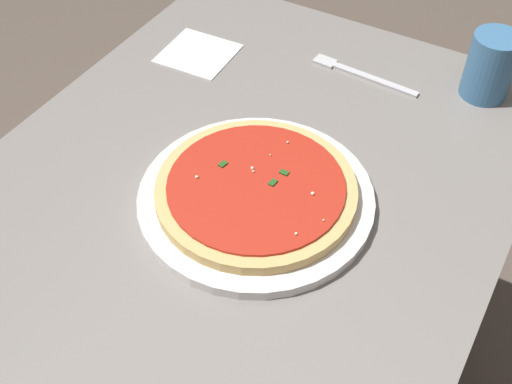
# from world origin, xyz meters

# --- Properties ---
(restaurant_table) EXTENTS (1.01, 0.71, 0.74)m
(restaurant_table) POSITION_xyz_m (0.00, 0.00, 0.59)
(restaurant_table) COLOR black
(restaurant_table) RESTS_ON ground_plane
(serving_plate) EXTENTS (0.32, 0.32, 0.02)m
(serving_plate) POSITION_xyz_m (0.03, -0.04, 0.75)
(serving_plate) COLOR white
(serving_plate) RESTS_ON restaurant_table
(pizza) EXTENTS (0.27, 0.27, 0.02)m
(pizza) POSITION_xyz_m (0.03, -0.04, 0.77)
(pizza) COLOR #DBB26B
(pizza) RESTS_ON serving_plate
(cup_tall_drink) EXTENTS (0.07, 0.07, 0.11)m
(cup_tall_drink) POSITION_xyz_m (0.41, -0.23, 0.79)
(cup_tall_drink) COLOR teal
(cup_tall_drink) RESTS_ON restaurant_table
(napkin_folded_right) EXTENTS (0.12, 0.12, 0.00)m
(napkin_folded_right) POSITION_xyz_m (0.28, 0.22, 0.74)
(napkin_folded_right) COLOR white
(napkin_folded_right) RESTS_ON restaurant_table
(fork) EXTENTS (0.03, 0.19, 0.00)m
(fork) POSITION_xyz_m (0.36, -0.04, 0.74)
(fork) COLOR silver
(fork) RESTS_ON restaurant_table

